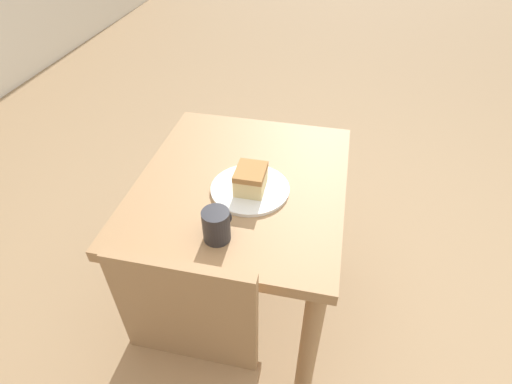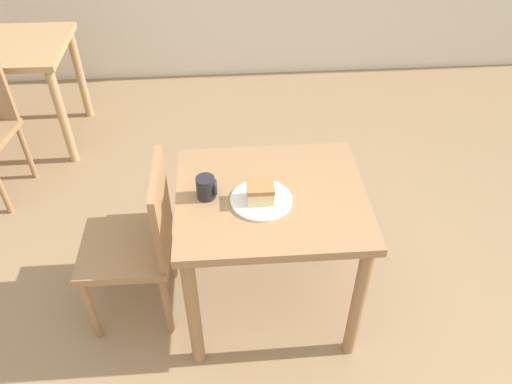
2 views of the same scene
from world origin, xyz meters
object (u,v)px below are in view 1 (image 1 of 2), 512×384
plate (250,189)px  cake_slice (251,179)px  coffee_mug (217,225)px  dining_table_near (243,209)px

plate → cake_slice: bearing=-137.0°
plate → coffee_mug: size_ratio=2.58×
plate → cake_slice: (-0.00, -0.00, 0.05)m
dining_table_near → cake_slice: bearing=-139.7°
plate → coffee_mug: bearing=168.8°
dining_table_near → plate: plate is taller
dining_table_near → cake_slice: size_ratio=7.31×
dining_table_near → plate: (-0.05, -0.04, 0.14)m
plate → dining_table_near: bearing=40.1°
plate → coffee_mug: coffee_mug is taller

